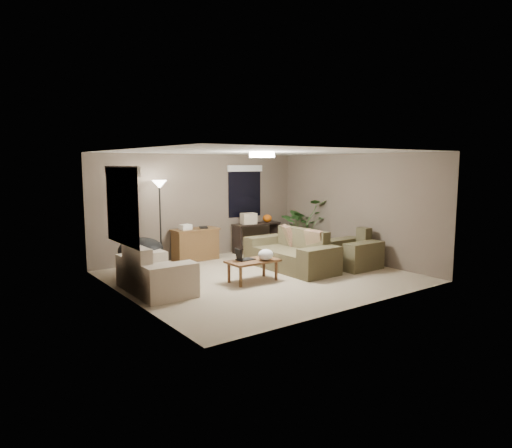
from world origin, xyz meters
TOP-DOWN VIEW (x-y plane):
  - room_shell at (0.00, 0.00)m, footprint 5.50×5.50m
  - main_sofa at (0.95, 0.19)m, footprint 0.95×2.20m
  - throw_pillows at (1.21, 0.19)m, footprint 0.38×1.39m
  - loveseat at (-2.21, 0.24)m, footprint 0.90×1.60m
  - armchair at (2.11, -0.52)m, footprint 0.95×1.00m
  - coffee_table at (-0.38, -0.21)m, footprint 1.00×0.55m
  - laptop at (-0.55, -0.11)m, footprint 0.37×0.24m
  - plastic_bag at (-0.18, -0.36)m, footprint 0.31×0.28m
  - desk at (-0.32, 2.20)m, footprint 1.10×0.50m
  - desk_papers at (-0.48, 2.19)m, footprint 0.71×0.30m
  - console_table at (1.45, 2.18)m, footprint 1.30×0.40m
  - pumpkin at (1.80, 2.18)m, footprint 0.29×0.29m
  - cardboard_box at (1.20, 2.18)m, footprint 0.40×0.33m
  - papasan_chair at (-1.98, 1.41)m, footprint 1.19×1.19m
  - floor_lamp at (-1.26, 2.05)m, footprint 0.32×0.32m
  - ceiling_fixture at (0.00, 0.00)m, footprint 0.50×0.50m
  - houseplant at (2.40, 1.44)m, footprint 1.25×1.39m
  - cat_scratching_post at (2.29, 1.11)m, footprint 0.32×0.32m
  - window_left at (-2.73, 0.30)m, footprint 0.05×1.56m
  - window_back at (1.30, 2.48)m, footprint 1.06×0.05m

SIDE VIEW (x-z plane):
  - cat_scratching_post at x=2.29m, z-range -0.04..0.46m
  - main_sofa at x=0.95m, z-range -0.13..0.72m
  - loveseat at x=-2.21m, z-range -0.13..0.72m
  - armchair at x=2.11m, z-range -0.13..0.72m
  - coffee_table at x=-0.38m, z-range 0.15..0.57m
  - desk at x=-0.32m, z-range 0.00..0.75m
  - console_table at x=1.45m, z-range 0.06..0.81m
  - papasan_chair at x=-1.98m, z-range 0.07..0.86m
  - laptop at x=-0.55m, z-range 0.36..0.60m
  - plastic_bag at x=-0.18m, z-range 0.42..0.63m
  - houseplant at x=2.40m, z-range 0.00..1.08m
  - throw_pillows at x=1.21m, z-range 0.42..0.88m
  - desk_papers at x=-0.48m, z-range 0.74..0.86m
  - pumpkin at x=1.80m, z-range 0.75..0.95m
  - cardboard_box at x=1.20m, z-range 0.75..1.02m
  - room_shell at x=0.00m, z-range -1.50..4.00m
  - floor_lamp at x=-1.26m, z-range 0.64..2.55m
  - window_left at x=-2.73m, z-range 1.12..2.45m
  - window_back at x=1.30m, z-range 1.12..2.45m
  - ceiling_fixture at x=0.00m, z-range 2.39..2.49m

